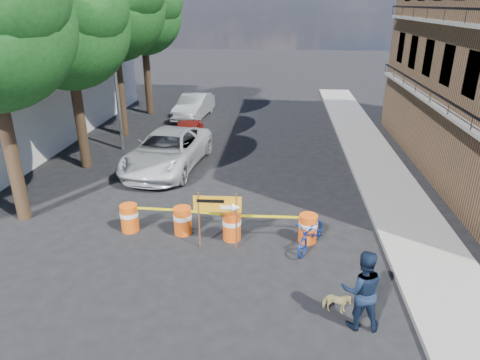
% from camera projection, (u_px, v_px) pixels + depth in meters
% --- Properties ---
extents(ground, '(120.00, 120.00, 0.00)m').
position_uv_depth(ground, '(212.00, 260.00, 12.24)').
color(ground, black).
rests_on(ground, ground).
extents(sidewalk_east, '(2.40, 40.00, 0.15)m').
position_uv_depth(sidewalk_east, '(387.00, 184.00, 17.19)').
color(sidewalk_east, gray).
rests_on(sidewalk_east, ground).
extents(tree_mid_a, '(5.25, 5.00, 8.68)m').
position_uv_depth(tree_mid_a, '(68.00, 25.00, 16.96)').
color(tree_mid_a, '#332316').
rests_on(tree_mid_a, ground).
extents(tree_mid_b, '(5.67, 5.40, 9.62)m').
position_uv_depth(tree_mid_b, '(112.00, 5.00, 21.28)').
color(tree_mid_b, '#332316').
rests_on(tree_mid_b, ground).
extents(tree_far, '(5.04, 4.80, 8.84)m').
position_uv_depth(tree_far, '(143.00, 14.00, 26.07)').
color(tree_far, '#332316').
rests_on(tree_far, ground).
extents(streetlamp, '(1.25, 0.18, 8.00)m').
position_uv_depth(streetlamp, '(115.00, 60.00, 19.81)').
color(streetlamp, gray).
rests_on(streetlamp, ground).
extents(barrel_far_left, '(0.58, 0.58, 0.90)m').
position_uv_depth(barrel_far_left, '(129.00, 217.00, 13.68)').
color(barrel_far_left, '#E24B0D').
rests_on(barrel_far_left, ground).
extents(barrel_mid_left, '(0.58, 0.58, 0.90)m').
position_uv_depth(barrel_mid_left, '(183.00, 220.00, 13.51)').
color(barrel_mid_left, '#E24B0D').
rests_on(barrel_mid_left, ground).
extents(barrel_mid_right, '(0.58, 0.58, 0.90)m').
position_uv_depth(barrel_mid_right, '(232.00, 226.00, 13.18)').
color(barrel_mid_right, '#E24B0D').
rests_on(barrel_mid_right, ground).
extents(barrel_far_right, '(0.58, 0.58, 0.90)m').
position_uv_depth(barrel_far_right, '(308.00, 228.00, 13.05)').
color(barrel_far_right, '#E24B0D').
rests_on(barrel_far_right, ground).
extents(detour_sign, '(1.40, 0.27, 1.80)m').
position_uv_depth(detour_sign, '(223.00, 209.00, 12.36)').
color(detour_sign, '#592D19').
rests_on(detour_sign, ground).
extents(pedestrian, '(0.95, 0.75, 1.94)m').
position_uv_depth(pedestrian, '(362.00, 290.00, 9.42)').
color(pedestrian, '#101C32').
rests_on(pedestrian, ground).
extents(bicycle, '(0.99, 1.15, 1.85)m').
position_uv_depth(bicycle, '(312.00, 221.00, 12.51)').
color(bicycle, '#1334A2').
rests_on(bicycle, ground).
extents(dog, '(0.69, 0.38, 0.55)m').
position_uv_depth(dog, '(337.00, 303.00, 10.09)').
color(dog, '#DBCB7D').
rests_on(dog, ground).
extents(suv_white, '(3.34, 6.18, 1.65)m').
position_uv_depth(suv_white, '(167.00, 151.00, 18.77)').
color(suv_white, silver).
rests_on(suv_white, ground).
extents(sedan_red, '(2.01, 4.14, 1.36)m').
position_uv_depth(sedan_red, '(187.00, 135.00, 21.43)').
color(sedan_red, '#A1190D').
rests_on(sedan_red, ground).
extents(sedan_silver, '(2.07, 4.70, 1.50)m').
position_uv_depth(sedan_silver, '(194.00, 106.00, 27.20)').
color(sedan_silver, silver).
rests_on(sedan_silver, ground).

